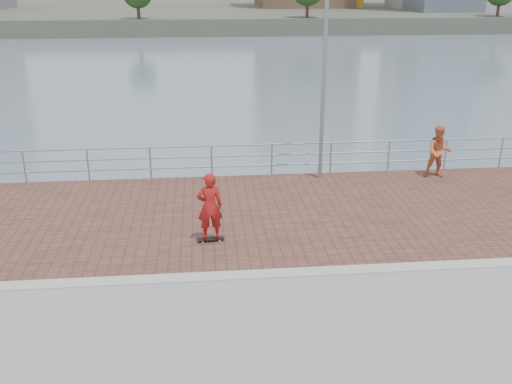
{
  "coord_description": "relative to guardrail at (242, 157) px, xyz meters",
  "views": [
    {
      "loc": [
        -1.31,
        -11.48,
        6.45
      ],
      "look_at": [
        0.0,
        2.0,
        1.3
      ],
      "focal_mm": 40.0,
      "sensor_mm": 36.0,
      "label": 1
    }
  ],
  "objects": [
    {
      "name": "brick_lane",
      "position": [
        -0.0,
        -3.4,
        -0.68
      ],
      "size": [
        40.0,
        6.8,
        0.02
      ],
      "primitive_type": "cube",
      "color": "brown",
      "rests_on": "seawall"
    },
    {
      "name": "bystander",
      "position": [
        6.6,
        -0.78,
        0.21
      ],
      "size": [
        0.97,
        0.82,
        1.77
      ],
      "primitive_type": "imported",
      "rotation": [
        0.0,
        0.0,
        -0.18
      ],
      "color": "#D86E3F",
      "rests_on": "brick_lane"
    },
    {
      "name": "street_lamp",
      "position": [
        2.61,
        -0.99,
        4.09
      ],
      "size": [
        0.49,
        1.43,
        6.73
      ],
      "color": "gray",
      "rests_on": "brick_lane"
    },
    {
      "name": "far_shore",
      "position": [
        -0.0,
        115.5,
        -1.44
      ],
      "size": [
        320.0,
        95.0,
        2.5
      ],
      "primitive_type": "cube",
      "color": "#4C5142",
      "rests_on": "ground"
    },
    {
      "name": "guardrail",
      "position": [
        0.0,
        0.0,
        0.0
      ],
      "size": [
        39.06,
        0.06,
        1.13
      ],
      "color": "#8C9EA8",
      "rests_on": "brick_lane"
    },
    {
      "name": "skateboarder",
      "position": [
        -1.19,
        -5.1,
        0.3
      ],
      "size": [
        0.7,
        0.5,
        1.78
      ],
      "primitive_type": "imported",
      "rotation": [
        0.0,
        0.0,
        3.27
      ],
      "color": "#A81916",
      "rests_on": "skateboard"
    },
    {
      "name": "skateboard",
      "position": [
        -1.19,
        -5.1,
        -0.61
      ],
      "size": [
        0.7,
        0.26,
        0.08
      ],
      "rotation": [
        0.0,
        0.0,
        0.13
      ],
      "color": "black",
      "rests_on": "brick_lane"
    },
    {
      "name": "curb",
      "position": [
        -0.0,
        -7.0,
        -0.66
      ],
      "size": [
        40.0,
        0.4,
        0.06
      ],
      "primitive_type": "cube",
      "color": "#B7B5AD",
      "rests_on": "seawall"
    },
    {
      "name": "water",
      "position": [
        -0.0,
        -7.0,
        -2.69
      ],
      "size": [
        400.0,
        400.0,
        0.0
      ],
      "primitive_type": "plane",
      "color": "slate",
      "rests_on": "ground"
    }
  ]
}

